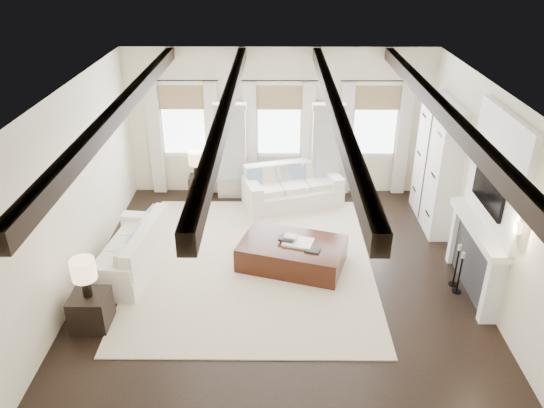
{
  "coord_description": "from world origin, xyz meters",
  "views": [
    {
      "loc": [
        -0.06,
        -7.17,
        5.21
      ],
      "look_at": [
        -0.13,
        0.8,
        1.15
      ],
      "focal_mm": 35.0,
      "sensor_mm": 36.0,
      "label": 1
    }
  ],
  "objects_px": {
    "sofa_back": "(292,188)",
    "side_table_back": "(198,187)",
    "side_table_front": "(91,310)",
    "ottoman": "(292,254)",
    "sofa_left": "(132,252)"
  },
  "relations": [
    {
      "from": "sofa_back",
      "to": "ottoman",
      "type": "height_order",
      "value": "sofa_back"
    },
    {
      "from": "sofa_back",
      "to": "sofa_left",
      "type": "distance_m",
      "value": 3.81
    },
    {
      "from": "side_table_front",
      "to": "side_table_back",
      "type": "distance_m",
      "value": 4.38
    },
    {
      "from": "sofa_back",
      "to": "ottoman",
      "type": "distance_m",
      "value": 2.43
    },
    {
      "from": "sofa_back",
      "to": "side_table_front",
      "type": "height_order",
      "value": "sofa_back"
    },
    {
      "from": "sofa_back",
      "to": "sofa_left",
      "type": "height_order",
      "value": "sofa_back"
    },
    {
      "from": "sofa_back",
      "to": "side_table_back",
      "type": "distance_m",
      "value": 2.06
    },
    {
      "from": "sofa_left",
      "to": "side_table_back",
      "type": "relative_size",
      "value": 3.77
    },
    {
      "from": "side_table_back",
      "to": "side_table_front",
      "type": "bearing_deg",
      "value": -103.36
    },
    {
      "from": "sofa_left",
      "to": "ottoman",
      "type": "relative_size",
      "value": 1.16
    },
    {
      "from": "sofa_left",
      "to": "ottoman",
      "type": "height_order",
      "value": "sofa_left"
    },
    {
      "from": "sofa_back",
      "to": "sofa_left",
      "type": "relative_size",
      "value": 1.08
    },
    {
      "from": "ottoman",
      "to": "side_table_front",
      "type": "xyz_separation_m",
      "value": [
        -3.01,
        -1.63,
        0.04
      ]
    },
    {
      "from": "side_table_front",
      "to": "ottoman",
      "type": "bearing_deg",
      "value": 28.48
    },
    {
      "from": "side_table_front",
      "to": "sofa_left",
      "type": "bearing_deg",
      "value": 80.3
    }
  ]
}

